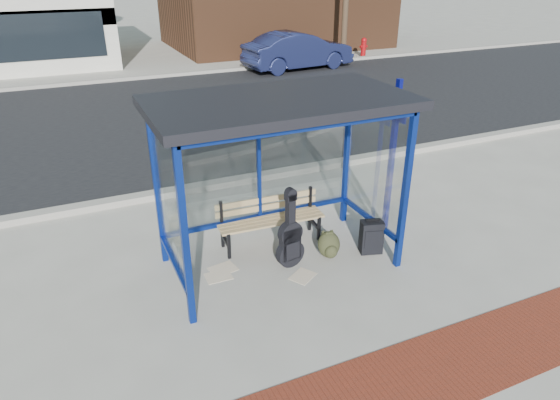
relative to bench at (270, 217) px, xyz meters
name	(u,v)px	position (x,y,z in m)	size (l,w,h in m)	color
ground	(280,262)	(-0.10, -0.61, -0.43)	(120.00, 120.00, 0.00)	#B2ADA0
brick_paver_strip	(384,390)	(-0.10, -3.21, -0.43)	(60.00, 1.00, 0.01)	maroon
curb_near	(218,184)	(-0.10, 2.29, -0.37)	(60.00, 0.25, 0.12)	gray
street_asphalt	(161,117)	(-0.10, 7.39, -0.43)	(60.00, 10.00, 0.00)	black
curb_far	(131,78)	(-0.10, 12.49, -0.37)	(60.00, 0.25, 0.12)	gray
far_sidewalk	(123,70)	(-0.10, 14.39, -0.43)	(60.00, 4.00, 0.01)	#B2ADA0
bus_shelter	(278,123)	(-0.10, -0.53, 1.64)	(3.30, 1.80, 2.42)	navy
bench	(270,217)	(0.00, 0.00, 0.00)	(1.64, 0.48, 0.77)	black
guitar_bag	(290,240)	(0.00, -0.73, -0.02)	(0.43, 0.18, 1.14)	black
suitcase	(371,237)	(1.25, -0.90, -0.17)	(0.37, 0.29, 0.56)	black
backpack	(329,246)	(0.62, -0.76, -0.24)	(0.37, 0.35, 0.40)	#292B18
sign_post	(393,150)	(1.85, -0.42, 0.94)	(0.12, 0.30, 2.44)	navy
newspaper_a	(219,276)	(-1.03, -0.58, -0.43)	(0.36, 0.28, 0.01)	white
newspaper_b	(303,276)	(0.04, -1.05, -0.43)	(0.34, 0.27, 0.01)	white
newspaper_c	(223,269)	(-0.91, -0.43, -0.43)	(0.37, 0.29, 0.01)	white
parked_car	(298,51)	(6.24, 11.76, 0.28)	(1.51, 4.33, 1.43)	#1B214C
fire_hydrant	(364,46)	(10.06, 13.01, 0.01)	(0.36, 0.24, 0.82)	#A30B0F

